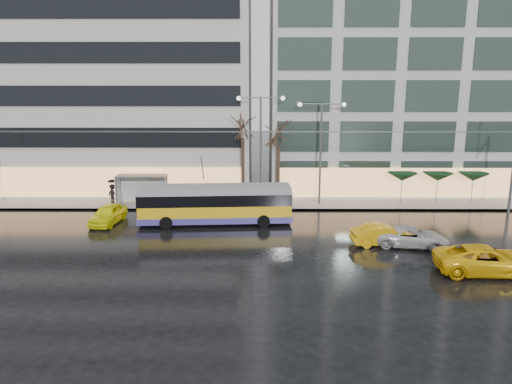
{
  "coord_description": "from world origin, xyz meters",
  "views": [
    {
      "loc": [
        1.87,
        -30.44,
        10.77
      ],
      "look_at": [
        1.65,
        5.0,
        2.51
      ],
      "focal_mm": 35.0,
      "sensor_mm": 36.0,
      "label": 1
    }
  ],
  "objects_px": {
    "bus_shelter": "(138,183)",
    "street_lamp_near": "(261,135)",
    "taxi_a": "(108,214)",
    "trolleybus": "(215,205)"
  },
  "relations": [
    {
      "from": "street_lamp_near",
      "to": "taxi_a",
      "type": "relative_size",
      "value": 2.15
    },
    {
      "from": "bus_shelter",
      "to": "taxi_a",
      "type": "bearing_deg",
      "value": -100.88
    },
    {
      "from": "bus_shelter",
      "to": "taxi_a",
      "type": "xyz_separation_m",
      "value": [
        -1.03,
        -5.35,
        -1.24
      ]
    },
    {
      "from": "street_lamp_near",
      "to": "trolleybus",
      "type": "bearing_deg",
      "value": -121.62
    },
    {
      "from": "trolleybus",
      "to": "street_lamp_near",
      "type": "bearing_deg",
      "value": 58.38
    },
    {
      "from": "street_lamp_near",
      "to": "taxi_a",
      "type": "height_order",
      "value": "street_lamp_near"
    },
    {
      "from": "bus_shelter",
      "to": "taxi_a",
      "type": "distance_m",
      "value": 5.58
    },
    {
      "from": "bus_shelter",
      "to": "street_lamp_near",
      "type": "bearing_deg",
      "value": 0.63
    },
    {
      "from": "taxi_a",
      "to": "bus_shelter",
      "type": "bearing_deg",
      "value": 86.64
    },
    {
      "from": "trolleybus",
      "to": "taxi_a",
      "type": "relative_size",
      "value": 2.7
    }
  ]
}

